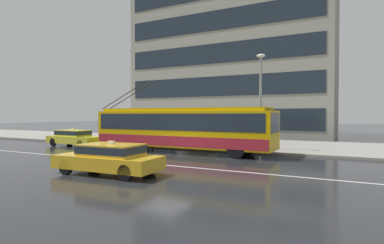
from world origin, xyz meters
The scene contains 13 objects.
ground_plane centered at (0.00, 0.00, 0.00)m, with size 160.00×160.00×0.00m, color #25262A.
sidewalk_slab centered at (0.00, 10.27, 0.07)m, with size 80.00×10.00×0.14m, color gray.
lane_centre_line centered at (0.00, -1.20, 0.00)m, with size 72.00×0.14×0.01m, color silver.
trolleybus centered at (-1.00, 3.67, 1.61)m, with size 12.67×2.53×4.85m.
taxi_queued_behind_bus centered at (-10.64, 3.39, 0.70)m, with size 4.74×1.86×1.39m.
taxi_oncoming_near centered at (-0.05, -4.20, 0.70)m, with size 4.65×2.07×1.39m.
bus_shelter centered at (-1.97, 7.34, 2.09)m, with size 3.86×1.73×2.60m.
pedestrian_at_shelter centered at (-2.33, 8.08, 1.69)m, with size 1.13×1.13×1.97m.
pedestrian_approaching_curb centered at (-0.40, 6.96, 1.14)m, with size 0.37×0.37×1.69m.
pedestrian_walking_past centered at (3.15, 7.50, 1.08)m, with size 0.40×0.40×1.60m.
pedestrian_waiting_by_pole centered at (-5.25, 6.36, 1.82)m, with size 1.56×1.56×2.04m.
street_lamp centered at (3.51, 6.40, 3.93)m, with size 0.60×0.32×6.38m.
office_tower_corner_left centered at (-4.42, 23.00, 12.96)m, with size 24.06×11.13×25.89m.
Camera 1 is at (8.92, -13.99, 2.49)m, focal length 28.87 mm.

